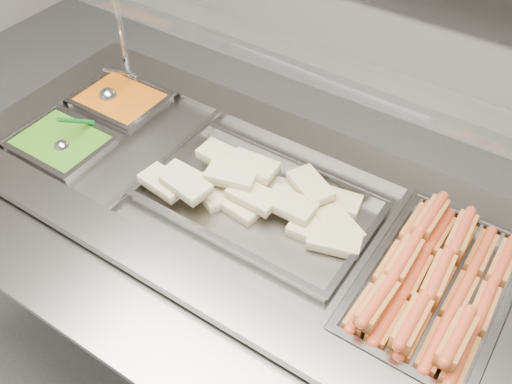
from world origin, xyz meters
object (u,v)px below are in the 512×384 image
Objects in this scene: ladle at (109,95)px; pan_wraps at (259,205)px; pan_hotdogs at (434,293)px; sneeze_guard at (284,55)px; serving_spoon at (65,143)px; steam_counter at (245,278)px.

pan_wraps is at bearing -9.18° from ladle.
pan_wraps is at bearing -179.24° from pan_hotdogs.
pan_wraps is (-0.58, -0.01, 0.02)m from pan_hotdogs.
sneeze_guard is 2.41× the size of pan_wraps.
pan_wraps is 0.71m from serving_spoon.
ladle is at bearing -171.92° from sneeze_guard.
pan_hotdogs is (0.64, -0.22, -0.42)m from sneeze_guard.
steam_counter is at bearing -10.03° from ladle.
sneeze_guard reaches higher than pan_wraps.
pan_wraps is at bearing 0.76° from steam_counter.
pan_hotdogs is at bearing 7.65° from serving_spoon.
serving_spoon reaches higher than steam_counter.
steam_counter is 0.76m from pan_hotdogs.
sneeze_guard reaches higher than steam_counter.
pan_hotdogs is (0.64, 0.01, 0.42)m from steam_counter.
ladle is (-0.76, 0.12, 0.04)m from pan_wraps.
serving_spoon is at bearing -172.35° from pan_hotdogs.
pan_hotdogs is 0.81× the size of pan_wraps.
sneeze_guard reaches higher than serving_spoon.
pan_hotdogs reaches higher than steam_counter.
pan_wraps is 3.57× the size of ladle.
serving_spoon is (-0.62, -0.39, -0.36)m from sneeze_guard.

